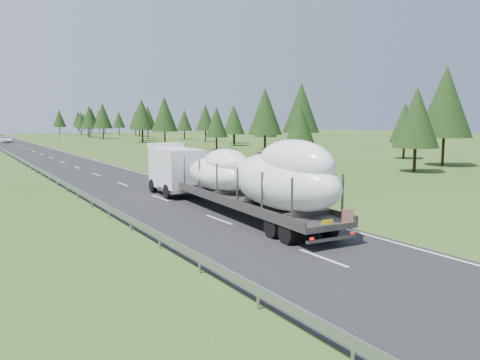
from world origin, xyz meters
TOP-DOWN VIEW (x-y plane):
  - ground at (0.00, 0.00)m, footprint 400.00×400.00m
  - road_surface at (0.00, 100.00)m, footprint 10.00×400.00m
  - marker_posts at (6.50, 155.00)m, footprint 0.13×350.08m
  - highway_sign at (7.20, 80.00)m, footprint 0.08×0.90m
  - tree_line_right at (38.69, 96.84)m, footprint 27.91×286.27m
  - boat_truck at (1.71, 1.04)m, footprint 3.96×21.43m
  - distant_van at (-0.94, 113.08)m, footprint 3.37×6.31m

SIDE VIEW (x-z plane):
  - ground at x=0.00m, z-range 0.00..0.00m
  - road_surface at x=0.00m, z-range 0.00..0.02m
  - marker_posts at x=6.50m, z-range 0.04..1.04m
  - distant_van at x=-0.94m, z-range 0.00..1.69m
  - highway_sign at x=7.20m, z-range 0.51..3.11m
  - boat_truck at x=1.71m, z-range 0.05..4.89m
  - tree_line_right at x=38.69m, z-range 0.56..13.16m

